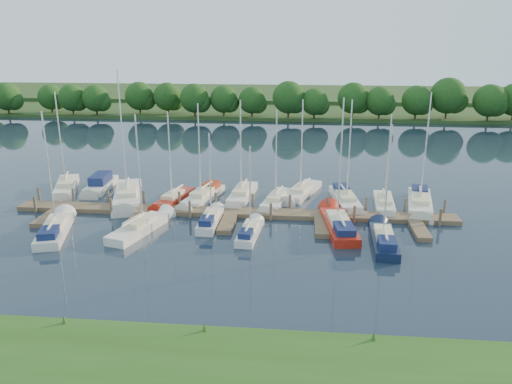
# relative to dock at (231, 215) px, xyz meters

# --- Properties ---
(ground) EXTENTS (260.00, 260.00, 0.00)m
(ground) POSITION_rel_dock_xyz_m (0.00, -7.31, -0.20)
(ground) COLOR #1A2735
(ground) RESTS_ON ground
(dock) EXTENTS (40.00, 6.00, 0.40)m
(dock) POSITION_rel_dock_xyz_m (0.00, 0.00, 0.00)
(dock) COLOR brown
(dock) RESTS_ON ground
(mooring_pilings) EXTENTS (38.24, 2.84, 2.00)m
(mooring_pilings) POSITION_rel_dock_xyz_m (0.00, 1.13, 0.40)
(mooring_pilings) COLOR #473D33
(mooring_pilings) RESTS_ON ground
(far_shore) EXTENTS (180.00, 30.00, 0.60)m
(far_shore) POSITION_rel_dock_xyz_m (0.00, 67.69, 0.10)
(far_shore) COLOR #274018
(far_shore) RESTS_ON ground
(distant_hill) EXTENTS (220.00, 40.00, 1.40)m
(distant_hill) POSITION_rel_dock_xyz_m (0.00, 92.69, 0.50)
(distant_hill) COLOR #2A4920
(distant_hill) RESTS_ON ground
(treeline) EXTENTS (145.01, 9.13, 8.13)m
(treeline) POSITION_rel_dock_xyz_m (0.21, 54.46, 3.88)
(treeline) COLOR #38281C
(treeline) RESTS_ON ground
(sailboat_n_0) EXTENTS (4.30, 8.32, 10.79)m
(sailboat_n_0) POSITION_rel_dock_xyz_m (-18.27, 6.15, 0.08)
(sailboat_n_0) COLOR silver
(sailboat_n_0) RESTS_ON ground
(motorboat) EXTENTS (2.36, 6.95, 2.02)m
(motorboat) POSITION_rel_dock_xyz_m (-14.94, 7.00, 0.19)
(motorboat) COLOR silver
(motorboat) RESTS_ON ground
(sailboat_n_2) EXTENTS (4.83, 10.37, 13.01)m
(sailboat_n_2) POSITION_rel_dock_xyz_m (-10.93, 3.95, 0.07)
(sailboat_n_2) COLOR silver
(sailboat_n_2) RESTS_ON ground
(sailboat_n_3) EXTENTS (2.87, 7.27, 9.24)m
(sailboat_n_3) POSITION_rel_dock_xyz_m (-6.17, 3.44, 0.07)
(sailboat_n_3) COLOR #AA1D0F
(sailboat_n_3) RESTS_ON ground
(sailboat_n_4) EXTENTS (3.33, 7.80, 10.03)m
(sailboat_n_4) POSITION_rel_dock_xyz_m (-3.42, 4.32, 0.14)
(sailboat_n_4) COLOR silver
(sailboat_n_4) RESTS_ON ground
(sailboat_n_5) EXTENTS (2.46, 7.99, 10.24)m
(sailboat_n_5) POSITION_rel_dock_xyz_m (0.31, 5.30, 0.08)
(sailboat_n_5) COLOR silver
(sailboat_n_5) RESTS_ON ground
(sailboat_n_6) EXTENTS (3.06, 7.53, 9.49)m
(sailboat_n_6) POSITION_rel_dock_xyz_m (3.82, 4.01, 0.07)
(sailboat_n_6) COLOR silver
(sailboat_n_6) RESTS_ON ground
(sailboat_n_7) EXTENTS (4.05, 7.92, 10.06)m
(sailboat_n_7) POSITION_rel_dock_xyz_m (6.19, 7.00, 0.07)
(sailboat_n_7) COLOR silver
(sailboat_n_7) RESTS_ON ground
(sailboat_n_8) EXTENTS (2.83, 8.29, 10.39)m
(sailboat_n_8) POSITION_rel_dock_xyz_m (10.51, 4.90, 0.11)
(sailboat_n_8) COLOR silver
(sailboat_n_8) RESTS_ON ground
(sailboat_n_9) EXTENTS (2.15, 7.21, 9.19)m
(sailboat_n_9) POSITION_rel_dock_xyz_m (14.05, 3.99, 0.07)
(sailboat_n_9) COLOR silver
(sailboat_n_9) RESTS_ON ground
(sailboat_n_10) EXTENTS (3.45, 8.94, 11.22)m
(sailboat_n_10) POSITION_rel_dock_xyz_m (17.43, 4.47, 0.12)
(sailboat_n_10) COLOR silver
(sailboat_n_10) RESTS_ON ground
(sailboat_s_0) EXTENTS (3.69, 8.18, 10.41)m
(sailboat_s_0) POSITION_rel_dock_xyz_m (-13.78, -5.29, 0.13)
(sailboat_s_0) COLOR silver
(sailboat_s_0) RESTS_ON ground
(sailboat_s_1) EXTENTS (3.65, 7.86, 10.11)m
(sailboat_s_1) POSITION_rel_dock_xyz_m (-6.96, -4.06, 0.08)
(sailboat_s_1) COLOR silver
(sailboat_s_1) RESTS_ON ground
(sailboat_s_2) EXTENTS (1.54, 6.28, 8.29)m
(sailboat_s_2) POSITION_rel_dock_xyz_m (-1.49, -2.00, 0.13)
(sailboat_s_2) COLOR silver
(sailboat_s_2) RESTS_ON ground
(sailboat_s_3) EXTENTS (1.80, 5.94, 7.70)m
(sailboat_s_3) POSITION_rel_dock_xyz_m (2.12, -4.30, 0.11)
(sailboat_s_3) COLOR silver
(sailboat_s_3) RESTS_ON ground
(sailboat_s_4) EXTENTS (2.99, 8.98, 11.31)m
(sailboat_s_4) POSITION_rel_dock_xyz_m (9.38, -2.05, 0.13)
(sailboat_s_4) COLOR #AA1D0F
(sailboat_s_4) RESTS_ON ground
(sailboat_s_5) EXTENTS (2.07, 7.54, 9.74)m
(sailboat_s_5) POSITION_rel_dock_xyz_m (12.67, -5.00, 0.13)
(sailboat_s_5) COLOR #101B35
(sailboat_s_5) RESTS_ON ground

